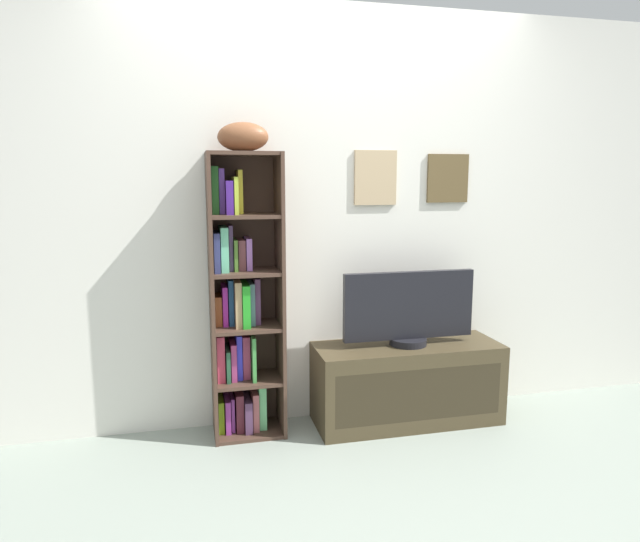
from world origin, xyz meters
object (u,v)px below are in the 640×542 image
tv_stand (407,383)px  television (409,309)px  football (243,137)px  bookshelf (241,307)px

tv_stand → television: bearing=90.0°
football → television: 1.36m
tv_stand → television: 0.46m
bookshelf → television: bookshelf is taller
football → bookshelf: bearing=135.3°
football → television: football is taller
football → television: (0.95, -0.06, -0.98)m
bookshelf → television: 0.98m
bookshelf → football: (0.03, -0.03, 0.93)m
football → tv_stand: 1.72m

